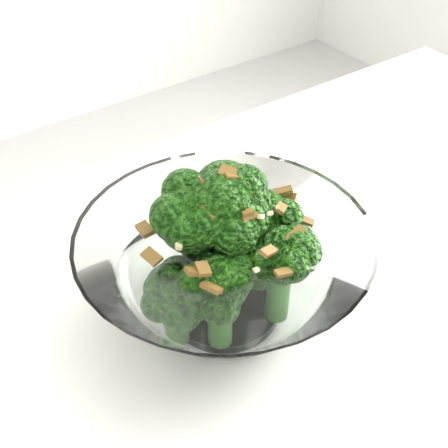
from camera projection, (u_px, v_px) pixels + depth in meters
broccoli_dish at (224, 264)px, 0.49m from camera, size 0.23×0.23×0.15m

